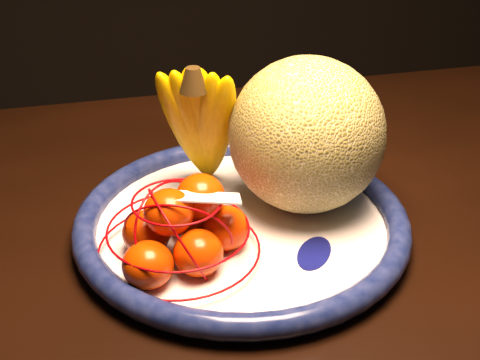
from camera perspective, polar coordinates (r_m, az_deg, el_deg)
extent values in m
cube|color=black|center=(0.87, 10.30, -4.25)|extent=(1.56, 0.96, 0.04)
cylinder|color=white|center=(0.81, 0.15, -4.14)|extent=(0.37, 0.37, 0.02)
torus|color=#050E3B|center=(0.81, 0.15, -3.45)|extent=(0.40, 0.40, 0.03)
cylinder|color=white|center=(0.82, 0.14, -4.44)|extent=(0.18, 0.18, 0.01)
ellipsoid|color=#0C105A|center=(0.76, 6.34, -6.22)|extent=(0.13, 0.15, 0.00)
ellipsoid|color=#0C105A|center=(0.88, -3.26, -0.55)|extent=(0.14, 0.12, 0.00)
ellipsoid|color=#0C105A|center=(0.80, -8.16, -4.56)|extent=(0.13, 0.11, 0.00)
sphere|color=olive|center=(0.81, 5.71, 3.86)|extent=(0.19, 0.19, 0.19)
ellipsoid|color=#F7C304|center=(0.84, -4.61, 4.96)|extent=(0.11, 0.10, 0.19)
ellipsoid|color=#F7C304|center=(0.84, -4.05, 4.98)|extent=(0.10, 0.11, 0.19)
ellipsoid|color=#F7C304|center=(0.84, -3.51, 5.05)|extent=(0.08, 0.11, 0.19)
ellipsoid|color=#F7C304|center=(0.84, -3.06, 5.02)|extent=(0.06, 0.11, 0.19)
ellipsoid|color=#F7C304|center=(0.83, -2.57, 4.89)|extent=(0.04, 0.11, 0.19)
ellipsoid|color=#F7C304|center=(0.83, -1.99, 4.80)|extent=(0.06, 0.12, 0.19)
cone|color=black|center=(0.80, -3.48, 10.51)|extent=(0.03, 0.03, 0.03)
ellipsoid|color=#E73D00|center=(0.71, -7.86, -7.19)|extent=(0.05, 0.05, 0.05)
ellipsoid|color=#E73D00|center=(0.72, -3.58, -6.22)|extent=(0.05, 0.05, 0.05)
ellipsoid|color=#E73D00|center=(0.76, -1.24, -4.10)|extent=(0.05, 0.05, 0.05)
ellipsoid|color=#E73D00|center=(0.75, -7.98, -4.47)|extent=(0.05, 0.05, 0.05)
ellipsoid|color=#E73D00|center=(0.78, -4.21, -2.99)|extent=(0.05, 0.05, 0.05)
ellipsoid|color=#E73D00|center=(0.72, -6.09, -2.74)|extent=(0.05, 0.05, 0.05)
ellipsoid|color=#E73D00|center=(0.74, -3.39, -1.39)|extent=(0.05, 0.05, 0.05)
torus|color=#9E0207|center=(0.75, -5.20, -5.82)|extent=(0.23, 0.23, 0.00)
torus|color=#9E0207|center=(0.73, -5.30, -4.17)|extent=(0.20, 0.20, 0.00)
torus|color=#9E0207|center=(0.71, -5.43, -1.82)|extent=(0.13, 0.13, 0.00)
torus|color=#9E0207|center=(0.74, -5.27, -4.69)|extent=(0.13, 0.12, 0.11)
torus|color=#9E0207|center=(0.74, -5.27, -4.69)|extent=(0.08, 0.13, 0.11)
torus|color=#9E0207|center=(0.74, -5.27, -4.69)|extent=(0.13, 0.09, 0.11)
cube|color=white|center=(0.71, -2.84, -1.48)|extent=(0.07, 0.04, 0.01)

